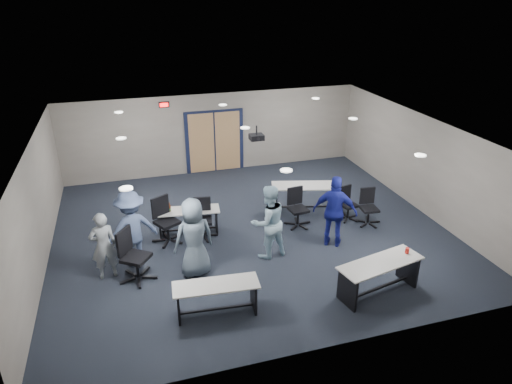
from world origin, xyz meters
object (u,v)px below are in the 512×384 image
object	(u,v)px
table_back_left	(188,217)
chair_loose_left	(136,256)
person_lightblue	(268,222)
chair_back_d	(349,204)
person_gray	(104,246)
table_front_left	(216,294)
table_front_right	(380,272)
chair_back_c	(298,208)
person_navy	(335,212)
person_back	(132,229)
chair_back_a	(167,221)
chair_loose_right	(369,207)
chair_back_b	(203,219)
person_plaid	(194,238)
table_back_right	(306,193)

from	to	relation	value
table_back_left	chair_loose_left	bearing A→B (deg)	-120.86
person_lightblue	chair_back_d	bearing A→B (deg)	-168.92
chair_loose_left	person_gray	xyz separation A→B (m)	(-0.65, 0.31, 0.19)
person_gray	chair_loose_left	bearing A→B (deg)	145.09
table_front_left	person_gray	world-z (taller)	person_gray
table_front_right	person_gray	size ratio (longest dim) A/B	1.24
chair_loose_left	chair_back_c	bearing A→B (deg)	-37.57
person_navy	person_back	distance (m)	4.80
table_front_right	chair_back_a	distance (m)	5.23
person_lightblue	person_gray	bearing A→B (deg)	-14.82
person_back	chair_back_a	bearing A→B (deg)	-153.42
chair_loose_right	person_back	bearing A→B (deg)	-172.65
chair_back_a	chair_loose_right	bearing A→B (deg)	-35.55
chair_back_b	person_plaid	xyz separation A→B (m)	(-0.47, -1.56, 0.40)
table_front_right	person_lightblue	world-z (taller)	person_lightblue
table_front_left	person_navy	bearing A→B (deg)	32.55
chair_back_a	chair_back_b	size ratio (longest dim) A/B	1.13
person_lightblue	table_front_right	bearing A→B (deg)	118.73
chair_back_c	person_lightblue	distance (m)	1.73
table_back_left	chair_back_b	world-z (taller)	chair_back_b
chair_back_a	chair_back_d	size ratio (longest dim) A/B	1.25
table_front_right	chair_back_d	distance (m)	3.33
chair_back_a	chair_back_c	xyz separation A→B (m)	(3.44, -0.17, -0.06)
table_back_right	chair_back_c	world-z (taller)	chair_back_c
person_gray	person_back	size ratio (longest dim) A/B	0.86
person_gray	person_plaid	distance (m)	1.96
chair_back_a	chair_back_c	distance (m)	3.44
person_navy	table_back_left	bearing A→B (deg)	6.29
person_plaid	chair_back_c	bearing A→B (deg)	-165.00
table_back_right	chair_loose_left	size ratio (longest dim) A/B	1.69
table_front_right	person_back	distance (m)	5.50
chair_back_d	person_back	distance (m)	5.80
chair_loose_right	chair_back_b	bearing A→B (deg)	178.25
chair_loose_left	person_lightblue	xyz separation A→B (m)	(3.05, 0.11, 0.31)
table_front_right	table_back_right	distance (m)	4.05
chair_back_d	person_navy	distance (m)	1.56
chair_loose_left	person_lightblue	bearing A→B (deg)	-52.19
chair_back_d	chair_loose_right	world-z (taller)	chair_loose_right
chair_back_b	chair_back_c	world-z (taller)	chair_back_c
table_front_right	table_back_left	world-z (taller)	table_back_left
person_gray	person_navy	distance (m)	5.40
table_back_left	chair_back_c	bearing A→B (deg)	-1.84
chair_back_c	person_gray	size ratio (longest dim) A/B	0.67
table_front_right	chair_back_c	xyz separation A→B (m)	(-0.54, 3.23, 0.01)
chair_back_c	person_plaid	world-z (taller)	person_plaid
chair_back_a	person_navy	xyz separation A→B (m)	(3.92, -1.33, 0.33)
chair_loose_right	person_back	xyz separation A→B (m)	(-6.16, -0.17, 0.42)
chair_back_d	person_back	xyz separation A→B (m)	(-5.76, -0.58, 0.45)
table_front_right	chair_back_a	world-z (taller)	chair_back_a
person_gray	chair_back_a	bearing A→B (deg)	-151.59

